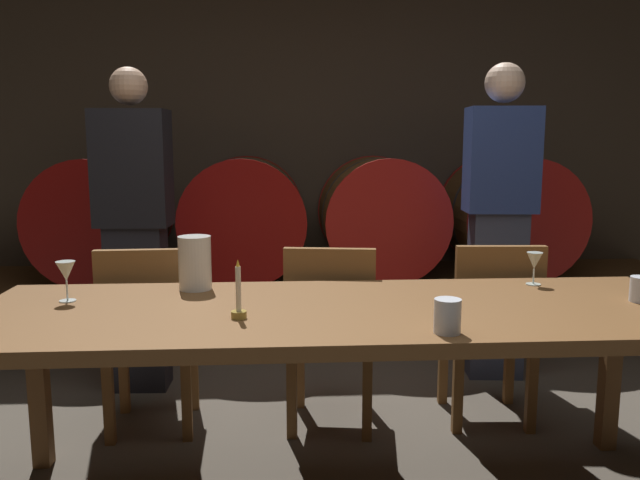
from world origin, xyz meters
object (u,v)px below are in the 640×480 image
object	(u,v)px
chair_left	(149,331)
guest_right	(499,219)
chair_center	(331,329)
cup_left	(447,316)
wine_barrel_center_right	(380,216)
wine_glass_center	(534,262)
pitcher	(195,263)
wine_barrel_far_right	(509,215)
candle_center	(239,302)
chair_right	(491,325)
dining_table	(341,325)
wine_barrel_center_left	(245,217)
wine_glass_left	(66,273)
guest_left	(135,229)
wine_barrel_far_left	(103,218)

from	to	relation	value
chair_left	guest_right	distance (m)	1.97
chair_center	cup_left	xyz separation A→B (m)	(0.28, -0.95, 0.32)
wine_barrel_center_right	wine_glass_center	bearing A→B (deg)	-79.32
pitcher	wine_barrel_far_right	bearing A→B (deg)	43.24
cup_left	candle_center	bearing A→B (deg)	162.59
chair_right	wine_glass_center	bearing A→B (deg)	101.72
dining_table	candle_center	bearing A→B (deg)	-160.67
wine_barrel_center_left	wine_glass_center	distance (m)	2.22
wine_barrel_far_right	pitcher	distance (m)	2.65
guest_right	cup_left	distance (m)	1.75
wine_glass_left	cup_left	distance (m)	1.37
wine_glass_center	guest_left	bearing A→B (deg)	153.18
wine_barrel_far_left	wine_glass_center	xyz separation A→B (m)	(2.22, -1.82, 0.03)
pitcher	wine_glass_left	size ratio (longest dim) A/B	1.42
wine_barrel_center_right	candle_center	xyz separation A→B (m)	(-0.83, -2.25, -0.02)
guest_right	pitcher	distance (m)	1.83
wine_barrel_far_right	cup_left	world-z (taller)	wine_barrel_far_right
chair_right	wine_barrel_far_left	bearing A→B (deg)	-31.16
chair_left	cup_left	xyz separation A→B (m)	(1.11, -0.97, 0.32)
cup_left	dining_table	bearing A→B (deg)	131.85
wine_barrel_far_right	guest_left	world-z (taller)	guest_left
chair_center	candle_center	world-z (taller)	candle_center
dining_table	pitcher	world-z (taller)	pitcher
wine_barrel_far_left	guest_left	world-z (taller)	guest_left
wine_barrel_far_right	guest_right	size ratio (longest dim) A/B	0.46
chair_left	candle_center	world-z (taller)	candle_center
chair_left	guest_right	bearing A→B (deg)	-163.34
wine_barrel_far_left	candle_center	xyz separation A→B (m)	(1.04, -2.25, -0.02)
guest_left	wine_glass_left	distance (m)	1.07
wine_barrel_far_left	chair_center	world-z (taller)	wine_barrel_far_left
dining_table	candle_center	size ratio (longest dim) A/B	12.93
guest_left	wine_glass_center	xyz separation A→B (m)	(1.80, -0.91, -0.03)
guest_right	wine_glass_left	world-z (taller)	guest_right
chair_right	pitcher	xyz separation A→B (m)	(-1.32, -0.33, 0.37)
guest_left	cup_left	bearing A→B (deg)	132.02
guest_left	wine_glass_left	xyz separation A→B (m)	(-0.01, -1.07, -0.01)
wine_glass_center	pitcher	bearing A→B (deg)	179.63
chair_left	guest_left	world-z (taller)	guest_left
chair_left	dining_table	bearing A→B (deg)	139.26
wine_barrel_far_right	chair_center	world-z (taller)	wine_barrel_far_right
wine_barrel_far_right	cup_left	size ratio (longest dim) A/B	7.63
dining_table	cup_left	bearing A→B (deg)	-48.15
wine_barrel_far_left	wine_barrel_center_left	world-z (taller)	same
wine_barrel_center_right	wine_glass_left	distance (m)	2.47
wine_barrel_center_left	pitcher	distance (m)	1.82
chair_left	wine_glass_center	xyz separation A→B (m)	(1.63, -0.34, 0.36)
pitcher	wine_glass_center	world-z (taller)	pitcher
wine_barrel_far_right	chair_left	xyz separation A→B (m)	(-2.19, -1.48, -0.34)
wine_barrel_center_right	wine_barrel_center_left	bearing A→B (deg)	180.00
chair_left	wine_glass_left	size ratio (longest dim) A/B	5.90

